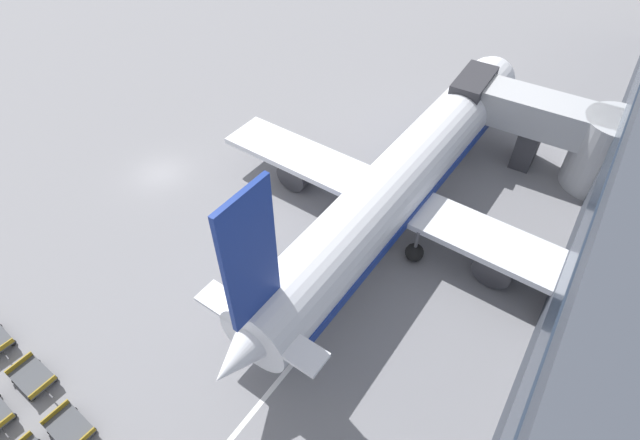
{
  "coord_description": "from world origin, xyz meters",
  "views": [
    {
      "loc": [
        27.91,
        -19.54,
        26.29
      ],
      "look_at": [
        15.43,
        0.07,
        2.86
      ],
      "focal_mm": 28.0,
      "sensor_mm": 36.0,
      "label": 1
    }
  ],
  "objects": [
    {
      "name": "stand_guidance_stripe",
      "position": [
        19.17,
        -1.94,
        0.0
      ],
      "size": [
        1.61,
        26.1,
        0.01
      ],
      "color": "white",
      "rests_on": "ground_plane"
    },
    {
      "name": "baggage_dolly_row_mid_a_col_d",
      "position": [
        11.4,
        -17.65,
        0.47
      ],
      "size": [
        3.23,
        1.88,
        0.92
      ],
      "color": "#424449",
      "rests_on": "ground_plane"
    },
    {
      "name": "baggage_dolly_row_mid_a_col_c",
      "position": [
        7.3,
        -16.91,
        0.47
      ],
      "size": [
        3.22,
        1.85,
        0.92
      ],
      "color": "#424449",
      "rests_on": "ground_plane"
    },
    {
      "name": "airplane",
      "position": [
        18.42,
        5.59,
        3.43
      ],
      "size": [
        28.37,
        37.05,
        13.4
      ],
      "color": "silver",
      "rests_on": "ground_plane"
    },
    {
      "name": "jet_bridge",
      "position": [
        26.54,
        17.57,
        3.68
      ],
      "size": [
        14.74,
        5.22,
        6.27
      ],
      "color": "#B2B5BA",
      "rests_on": "ground_plane"
    },
    {
      "name": "ground_plane",
      "position": [
        0.0,
        0.0,
        0.0
      ],
      "size": [
        500.0,
        500.0,
        0.0
      ],
      "primitive_type": "plane",
      "color": "gray"
    }
  ]
}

